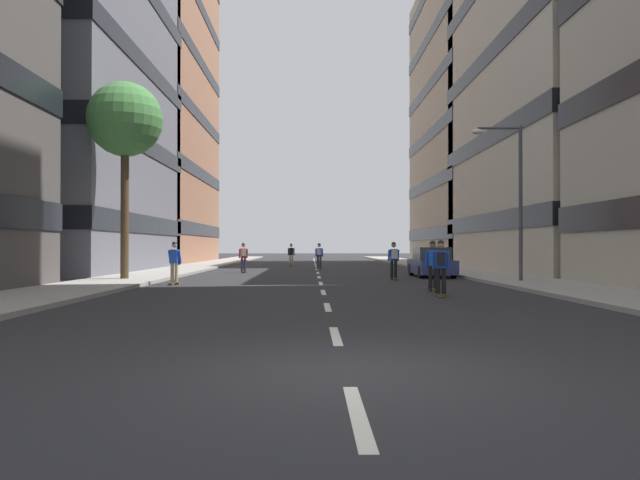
# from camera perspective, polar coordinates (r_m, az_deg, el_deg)

# --- Properties ---
(ground_plane) EXTENTS (183.14, 183.14, 0.00)m
(ground_plane) POSITION_cam_1_polar(r_m,az_deg,el_deg) (38.27, -0.26, -2.94)
(ground_plane) COLOR #28282B
(sidewalk_left) EXTENTS (3.51, 83.94, 0.14)m
(sidewalk_left) POSITION_cam_1_polar(r_m,az_deg,el_deg) (42.89, -12.10, -2.58)
(sidewalk_left) COLOR #9E9991
(sidewalk_left) RESTS_ON ground_plane
(sidewalk_right) EXTENTS (3.51, 83.94, 0.14)m
(sidewalk_right) POSITION_cam_1_polar(r_m,az_deg,el_deg) (43.07, 11.40, -2.57)
(sidewalk_right) COLOR #9E9991
(sidewalk_right) RESTS_ON ground_plane
(lane_markings) EXTENTS (0.16, 72.20, 0.01)m
(lane_markings) POSITION_cam_1_polar(r_m,az_deg,el_deg) (40.74, -0.30, -2.79)
(lane_markings) COLOR silver
(lane_markings) RESTS_ON ground_plane
(building_left_far) EXTENTS (17.14, 20.90, 35.92)m
(building_left_far) POSITION_cam_1_polar(r_m,az_deg,el_deg) (61.43, -19.16, 15.01)
(building_left_far) COLOR #9E6B51
(building_left_far) RESTS_ON ground_plane
(building_right_mid) EXTENTS (17.14, 20.81, 20.45)m
(building_right_mid) POSITION_cam_1_polar(r_m,az_deg,el_deg) (43.04, 26.51, 11.19)
(building_right_mid) COLOR #BCB29E
(building_right_mid) RESTS_ON ground_plane
(building_right_far) EXTENTS (17.14, 20.26, 27.18)m
(building_right_far) POSITION_cam_1_polar(r_m,az_deg,el_deg) (60.69, 18.13, 10.96)
(building_right_far) COLOR #B2A893
(building_right_far) RESTS_ON ground_plane
(parked_car_near) EXTENTS (1.82, 4.40, 1.52)m
(parked_car_near) POSITION_cam_1_polar(r_m,az_deg,el_deg) (31.64, 10.45, -2.17)
(parked_car_near) COLOR navy
(parked_car_near) RESTS_ON ground_plane
(street_tree_near) EXTENTS (3.32, 3.32, 8.79)m
(street_tree_near) POSITION_cam_1_polar(r_m,az_deg,el_deg) (28.95, -17.88, 10.60)
(street_tree_near) COLOR #4C3823
(street_tree_near) RESTS_ON sidewalk_left
(streetlamp_right) EXTENTS (2.13, 0.30, 6.50)m
(streetlamp_right) POSITION_cam_1_polar(r_m,az_deg,el_deg) (26.76, 17.61, 4.93)
(streetlamp_right) COLOR #3F3F44
(streetlamp_right) RESTS_ON sidewalk_right
(skater_0) EXTENTS (0.54, 0.91, 1.78)m
(skater_0) POSITION_cam_1_polar(r_m,az_deg,el_deg) (47.82, -2.73, -1.29)
(skater_0) COLOR brown
(skater_0) RESTS_ON ground_plane
(skater_1) EXTENTS (0.57, 0.92, 1.78)m
(skater_1) POSITION_cam_1_polar(r_m,az_deg,el_deg) (36.13, -7.21, -1.47)
(skater_1) COLOR brown
(skater_1) RESTS_ON ground_plane
(skater_2) EXTENTS (0.54, 0.91, 1.78)m
(skater_2) POSITION_cam_1_polar(r_m,az_deg,el_deg) (21.55, 10.57, -2.16)
(skater_2) COLOR brown
(skater_2) RESTS_ON ground_plane
(skater_3) EXTENTS (0.55, 0.91, 1.78)m
(skater_3) POSITION_cam_1_polar(r_m,az_deg,el_deg) (28.55, 6.97, -1.71)
(skater_3) COLOR brown
(skater_3) RESTS_ON ground_plane
(skater_4) EXTENTS (0.56, 0.92, 1.78)m
(skater_4) POSITION_cam_1_polar(r_m,az_deg,el_deg) (19.33, 11.30, -2.26)
(skater_4) COLOR brown
(skater_4) RESTS_ON ground_plane
(skater_5) EXTENTS (0.55, 0.92, 1.78)m
(skater_5) POSITION_cam_1_polar(r_m,az_deg,el_deg) (40.62, -0.09, -1.37)
(skater_5) COLOR brown
(skater_5) RESTS_ON ground_plane
(skater_6) EXTENTS (0.57, 0.92, 1.78)m
(skater_6) POSITION_cam_1_polar(r_m,az_deg,el_deg) (25.49, -13.54, -1.91)
(skater_6) COLOR brown
(skater_6) RESTS_ON ground_plane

